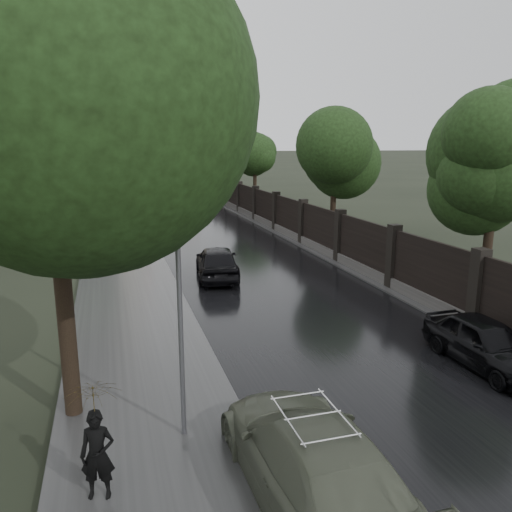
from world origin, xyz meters
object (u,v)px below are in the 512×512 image
(tree_right_a, at_px, (495,170))
(car_right_near, at_px, (486,343))
(volga_sedan, at_px, (312,459))
(tree_right_b, at_px, (335,159))
(pedestrian_umbrella, at_px, (94,408))
(traffic_light, at_px, (145,200))
(tree_left_near, at_px, (48,117))
(lamp_post, at_px, (180,316))
(tree_left_far, at_px, (84,154))
(tree_right_c, at_px, (255,154))
(hatchback_left, at_px, (217,262))

(tree_right_a, distance_m, car_right_near, 8.22)
(volga_sedan, height_order, car_right_near, volga_sedan)
(tree_right_b, xyz_separation_m, pedestrian_umbrella, (-14.52, -21.95, -3.17))
(traffic_light, bearing_deg, tree_left_near, -98.53)
(tree_left_near, height_order, lamp_post, tree_left_near)
(tree_left_far, relative_size, pedestrian_umbrella, 3.05)
(tree_right_c, height_order, lamp_post, tree_right_c)
(tree_right_c, relative_size, car_right_near, 1.78)
(tree_right_a, bearing_deg, traffic_light, 124.77)
(tree_left_near, xyz_separation_m, car_right_near, (10.55, -0.35, -5.75))
(lamp_post, distance_m, car_right_near, 8.67)
(tree_left_near, xyz_separation_m, traffic_light, (3.30, 21.99, -4.02))
(hatchback_left, xyz_separation_m, pedestrian_umbrella, (-4.95, -13.58, 1.02))
(tree_right_c, distance_m, hatchback_left, 28.37)
(tree_left_near, relative_size, traffic_light, 2.29)
(hatchback_left, distance_m, pedestrian_umbrella, 14.49)
(lamp_post, distance_m, volga_sedan, 3.52)
(tree_left_far, height_order, traffic_light, tree_left_far)
(tree_right_a, xyz_separation_m, lamp_post, (-12.90, -6.50, -2.28))
(tree_left_far, distance_m, lamp_post, 28.73)
(car_right_near, height_order, pedestrian_umbrella, pedestrian_umbrella)
(volga_sedan, distance_m, car_right_near, 7.43)
(volga_sedan, distance_m, pedestrian_umbrella, 3.68)
(volga_sedan, bearing_deg, tree_left_far, -83.18)
(tree_right_c, bearing_deg, traffic_light, -128.18)
(tree_left_far, bearing_deg, volga_sedan, -81.88)
(tree_left_near, height_order, tree_left_far, tree_left_near)
(tree_right_a, xyz_separation_m, traffic_light, (-11.80, 16.99, -2.55))
(tree_right_b, distance_m, pedestrian_umbrella, 26.51)
(tree_right_a, relative_size, pedestrian_umbrella, 2.89)
(tree_right_c, bearing_deg, pedestrian_umbrella, -109.98)
(lamp_post, height_order, hatchback_left, lamp_post)
(tree_right_b, bearing_deg, hatchback_left, -138.84)
(lamp_post, xyz_separation_m, traffic_light, (1.10, 23.49, -0.27))
(tree_left_far, distance_m, tree_right_c, 18.45)
(tree_left_near, xyz_separation_m, hatchback_left, (5.52, 10.63, -5.66))
(tree_right_b, relative_size, volga_sedan, 1.33)
(tree_left_near, bearing_deg, tree_right_c, 67.80)
(tree_left_near, distance_m, tree_right_b, 24.31)
(tree_right_c, bearing_deg, lamp_post, -108.52)
(tree_left_far, relative_size, volga_sedan, 1.40)
(traffic_light, height_order, hatchback_left, traffic_light)
(tree_right_c, height_order, car_right_near, tree_right_c)
(lamp_post, relative_size, pedestrian_umbrella, 2.11)
(tree_right_b, xyz_separation_m, traffic_light, (-11.80, 2.99, -2.55))
(tree_right_c, height_order, pedestrian_umbrella, tree_right_c)
(tree_left_far, distance_m, car_right_near, 29.82)
(tree_right_c, xyz_separation_m, traffic_light, (-11.80, -15.01, -2.55))
(lamp_post, height_order, pedestrian_umbrella, lamp_post)
(traffic_light, xyz_separation_m, volga_sedan, (0.70, -25.85, -1.63))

